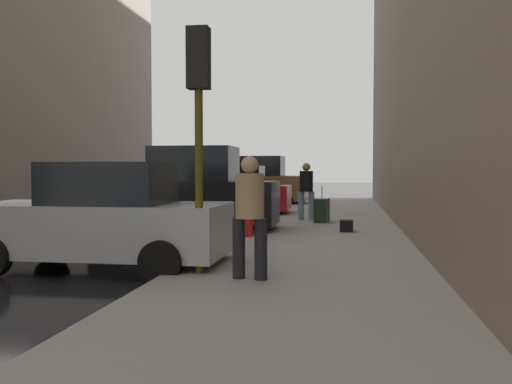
# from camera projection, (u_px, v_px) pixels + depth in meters

# --- Properties ---
(ground_plane) EXTENTS (120.00, 120.00, 0.00)m
(ground_plane) POSITION_uv_depth(u_px,v_px,m) (6.00, 254.00, 11.26)
(ground_plane) COLOR black
(sidewalk) EXTENTS (4.00, 40.00, 0.15)m
(sidewalk) POSITION_uv_depth(u_px,v_px,m) (310.00, 258.00, 10.32)
(sidewalk) COLOR gray
(sidewalk) RESTS_ON ground_plane
(parked_silver_sedan) EXTENTS (4.20, 2.06, 1.79)m
(parked_silver_sedan) POSITION_uv_depth(u_px,v_px,m) (102.00, 219.00, 9.43)
(parked_silver_sedan) COLOR #B7BABF
(parked_silver_sedan) RESTS_ON ground_plane
(parked_black_suv) EXTENTS (4.62, 2.09, 2.25)m
(parked_black_suv) POSITION_uv_depth(u_px,v_px,m) (189.00, 194.00, 14.62)
(parked_black_suv) COLOR black
(parked_black_suv) RESTS_ON ground_plane
(parked_red_hatchback) EXTENTS (4.22, 2.10, 1.79)m
(parked_red_hatchback) POSITION_uv_depth(u_px,v_px,m) (231.00, 193.00, 19.97)
(parked_red_hatchback) COLOR #B2191E
(parked_red_hatchback) RESTS_ON ground_plane
(parked_bronze_suv) EXTENTS (4.65, 2.17, 2.25)m
(parked_bronze_suv) POSITION_uv_depth(u_px,v_px,m) (257.00, 183.00, 25.69)
(parked_bronze_suv) COLOR brown
(parked_bronze_suv) RESTS_ON ground_plane
(fire_hydrant) EXTENTS (0.42, 0.22, 0.70)m
(fire_hydrant) POSITION_uv_depth(u_px,v_px,m) (248.00, 221.00, 12.90)
(fire_hydrant) COLOR red
(fire_hydrant) RESTS_ON sidewalk
(traffic_light) EXTENTS (0.32, 0.32, 3.60)m
(traffic_light) POSITION_uv_depth(u_px,v_px,m) (199.00, 95.00, 8.34)
(traffic_light) COLOR #514C0F
(traffic_light) RESTS_ON sidewalk
(pedestrian_in_jeans) EXTENTS (0.52, 0.45, 1.71)m
(pedestrian_in_jeans) POSITION_uv_depth(u_px,v_px,m) (306.00, 188.00, 17.07)
(pedestrian_in_jeans) COLOR #728CB2
(pedestrian_in_jeans) RESTS_ON sidewalk
(pedestrian_in_tan_coat) EXTENTS (0.52, 0.45, 1.71)m
(pedestrian_in_tan_coat) POSITION_uv_depth(u_px,v_px,m) (250.00, 211.00, 7.89)
(pedestrian_in_tan_coat) COLOR black
(pedestrian_in_tan_coat) RESTS_ON sidewalk
(rolling_suitcase) EXTENTS (0.44, 0.61, 1.04)m
(rolling_suitcase) POSITION_uv_depth(u_px,v_px,m) (322.00, 211.00, 16.29)
(rolling_suitcase) COLOR black
(rolling_suitcase) RESTS_ON sidewalk
(duffel_bag) EXTENTS (0.32, 0.44, 0.28)m
(duffel_bag) POSITION_uv_depth(u_px,v_px,m) (346.00, 226.00, 13.97)
(duffel_bag) COLOR black
(duffel_bag) RESTS_ON sidewalk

